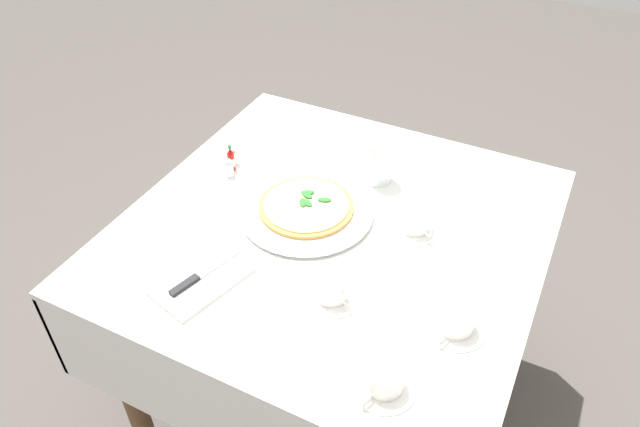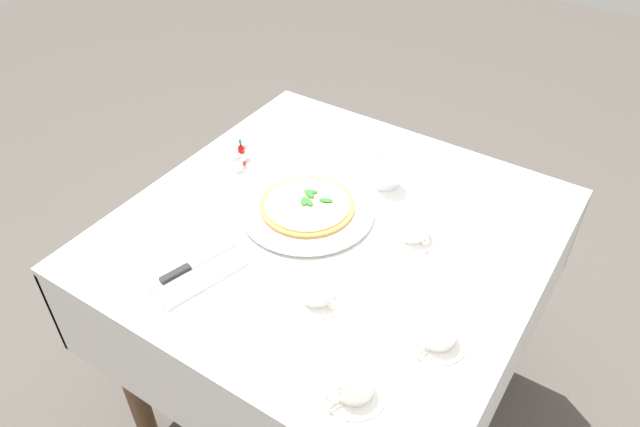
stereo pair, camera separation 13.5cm
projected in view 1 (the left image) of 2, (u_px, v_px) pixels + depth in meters
ground_plane at (331, 393)px, 2.00m from camera, size 8.00×8.00×0.00m
dining_table at (333, 265)px, 1.61m from camera, size 1.03×1.03×0.75m
pizza_plate at (306, 210)px, 1.55m from camera, size 0.35×0.35×0.02m
pizza at (306, 206)px, 1.54m from camera, size 0.25×0.25×0.02m
coffee_cup_back_corner at (415, 221)px, 1.49m from camera, size 0.13×0.13×0.06m
coffee_cup_center_back at (456, 321)px, 1.25m from camera, size 0.13×0.13×0.06m
coffee_cup_right_edge at (384, 379)px, 1.14m from camera, size 0.13×0.13×0.06m
coffee_cup_near_right at (332, 289)px, 1.32m from camera, size 0.13×0.13×0.06m
water_glass_far_left at (379, 162)px, 1.64m from camera, size 0.07×0.07×0.13m
napkin_folded at (202, 278)px, 1.37m from camera, size 0.25×0.18×0.02m
dinner_knife at (202, 273)px, 1.36m from camera, size 0.19×0.07×0.01m
hot_sauce_bottle at (231, 160)px, 1.69m from camera, size 0.02×0.02×0.08m
salt_shaker at (234, 156)px, 1.72m from camera, size 0.03×0.03×0.06m
pepper_shaker at (229, 168)px, 1.67m from camera, size 0.03×0.03×0.06m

